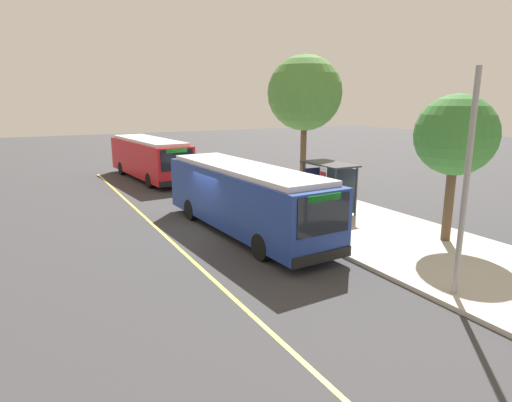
{
  "coord_description": "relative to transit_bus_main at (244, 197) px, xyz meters",
  "views": [
    {
      "loc": [
        17.49,
        -7.19,
        5.67
      ],
      "look_at": [
        1.87,
        1.19,
        1.55
      ],
      "focal_mm": 30.61,
      "sensor_mm": 36.0,
      "label": 1
    }
  ],
  "objects": [
    {
      "name": "transit_bus_second",
      "position": [
        -15.04,
        -0.15,
        -0.0
      ],
      "size": [
        10.47,
        3.44,
        2.95
      ],
      "color": "red",
      "rests_on": "ground_plane"
    },
    {
      "name": "route_sign_post",
      "position": [
        1.8,
        2.83,
        0.34
      ],
      "size": [
        0.44,
        0.08,
        2.8
      ],
      "color": "#333338",
      "rests_on": "sidewalk_curb"
    },
    {
      "name": "pedestrian_commuter",
      "position": [
        2.3,
        2.65,
        -0.5
      ],
      "size": [
        0.24,
        0.4,
        1.69
      ],
      "color": "#282D47",
      "rests_on": "sidewalk_curb"
    },
    {
      "name": "street_tree_near_shelter",
      "position": [
        5.17,
        6.49,
        2.71
      ],
      "size": [
        3.1,
        3.1,
        5.76
      ],
      "color": "brown",
      "rests_on": "sidewalk_curb"
    },
    {
      "name": "sidewalk_curb",
      "position": [
        -1.12,
        4.99,
        -1.54
      ],
      "size": [
        44.0,
        6.4,
        0.15
      ],
      "primitive_type": "cube",
      "color": "#B7B2A8",
      "rests_on": "ground_plane"
    },
    {
      "name": "ground_plane",
      "position": [
        -1.12,
        -1.01,
        -1.62
      ],
      "size": [
        120.0,
        120.0,
        0.0
      ],
      "primitive_type": "plane",
      "color": "#38383A"
    },
    {
      "name": "transit_bus_main",
      "position": [
        0.0,
        0.0,
        0.0
      ],
      "size": [
        10.71,
        3.16,
        2.95
      ],
      "color": "navy",
      "rests_on": "ground_plane"
    },
    {
      "name": "waiting_bench",
      "position": [
        -1.04,
        5.15,
        -0.98
      ],
      "size": [
        1.6,
        0.48,
        0.95
      ],
      "color": "brown",
      "rests_on": "sidewalk_curb"
    },
    {
      "name": "street_tree_upstreet",
      "position": [
        -5.36,
        6.67,
        4.42
      ],
      "size": [
        4.35,
        4.35,
        8.08
      ],
      "color": "brown",
      "rests_on": "sidewalk_curb"
    },
    {
      "name": "bus_shelter",
      "position": [
        -0.95,
        5.28,
        0.3
      ],
      "size": [
        2.9,
        1.6,
        2.48
      ],
      "color": "#333338",
      "rests_on": "sidewalk_curb"
    },
    {
      "name": "utility_pole",
      "position": [
        8.68,
        2.52,
        1.73
      ],
      "size": [
        0.16,
        0.16,
        6.4
      ],
      "primitive_type": "cylinder",
      "color": "gray",
      "rests_on": "sidewalk_curb"
    },
    {
      "name": "lane_stripe_center",
      "position": [
        -1.12,
        -3.21,
        -1.61
      ],
      "size": [
        36.0,
        0.14,
        0.01
      ],
      "primitive_type": "cube",
      "color": "#E0D64C",
      "rests_on": "ground_plane"
    }
  ]
}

